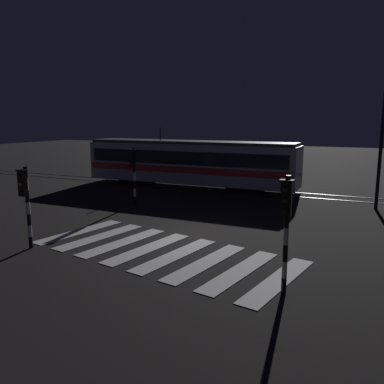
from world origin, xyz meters
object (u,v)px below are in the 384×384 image
object	(u,v)px
traffic_light_corner_near_right	(286,218)
street_lamp_trackside_right	(383,118)
traffic_light_corner_far_left	(133,167)
tram	(189,162)
traffic_light_corner_near_left	(25,195)

from	to	relation	value
traffic_light_corner_near_right	street_lamp_trackside_right	world-z (taller)	street_lamp_trackside_right
traffic_light_corner_far_left	tram	world-z (taller)	tram
traffic_light_corner_far_left	street_lamp_trackside_right	size ratio (longest dim) A/B	0.42
traffic_light_corner_near_left	traffic_light_corner_near_right	xyz separation A→B (m)	(9.38, -0.03, 0.16)
traffic_light_corner_near_right	street_lamp_trackside_right	bearing A→B (deg)	79.87
traffic_light_corner_near_left	traffic_light_corner_far_left	world-z (taller)	traffic_light_corner_far_left
traffic_light_corner_near_right	tram	xyz separation A→B (m)	(-9.91, 15.04, -0.42)
traffic_light_corner_near_right	tram	distance (m)	18.02
traffic_light_corner_near_right	street_lamp_trackside_right	size ratio (longest dim) A/B	0.43
traffic_light_corner_near_left	traffic_light_corner_far_left	xyz separation A→B (m)	(-0.70, 8.15, 0.10)
street_lamp_trackside_right	traffic_light_corner_far_left	bearing A→B (deg)	-160.86
street_lamp_trackside_right	traffic_light_corner_near_left	bearing A→B (deg)	-133.06
street_lamp_trackside_right	tram	size ratio (longest dim) A/B	0.49
traffic_light_corner_near_left	tram	bearing A→B (deg)	92.00
traffic_light_corner_far_left	tram	size ratio (longest dim) A/B	0.21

